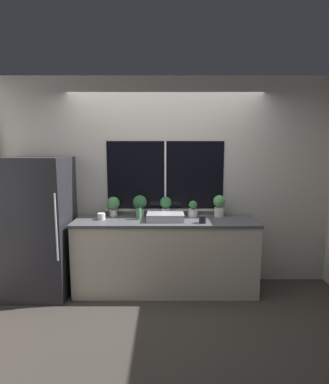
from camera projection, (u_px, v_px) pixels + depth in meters
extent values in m
plane|color=#38332D|center=(165.00, 301.00, 3.55)|extent=(14.00, 14.00, 0.00)
cube|color=#BCB7AD|center=(165.00, 182.00, 3.97)|extent=(8.00, 0.06, 2.70)
cube|color=black|center=(165.00, 175.00, 3.92)|extent=(1.53, 0.01, 0.89)
cube|color=silver|center=(165.00, 175.00, 3.92)|extent=(0.02, 0.01, 0.89)
cube|color=silver|center=(165.00, 210.00, 3.98)|extent=(1.59, 0.04, 0.03)
cube|color=#BCB7AD|center=(28.00, 176.00, 4.84)|extent=(0.06, 7.00, 2.70)
cube|color=#BCB7AD|center=(300.00, 176.00, 4.85)|extent=(0.06, 7.00, 2.70)
cube|color=beige|center=(165.00, 257.00, 3.76)|extent=(2.23, 0.55, 0.88)
cube|color=#4C4C51|center=(165.00, 221.00, 3.69)|extent=(2.25, 0.57, 0.03)
cube|color=#232328|center=(38.00, 226.00, 3.66)|extent=(0.75, 0.71, 1.69)
cylinder|color=silver|center=(55.00, 228.00, 3.29)|extent=(0.02, 0.02, 0.76)
cube|color=#ADADB2|center=(164.00, 216.00, 3.69)|extent=(0.45, 0.35, 0.09)
cylinder|color=#B7B7BC|center=(164.00, 215.00, 3.90)|extent=(0.04, 0.04, 0.03)
cylinder|color=#B7B7BC|center=(164.00, 203.00, 3.88)|extent=(0.02, 0.02, 0.29)
cylinder|color=white|center=(113.00, 213.00, 3.89)|extent=(0.09, 0.09, 0.09)
sphere|color=#478E4C|center=(112.00, 203.00, 3.87)|extent=(0.17, 0.17, 0.17)
cylinder|color=white|center=(139.00, 213.00, 3.89)|extent=(0.10, 0.10, 0.10)
sphere|color=#2D6638|center=(139.00, 202.00, 3.87)|extent=(0.18, 0.18, 0.18)
cylinder|color=white|center=(165.00, 212.00, 3.89)|extent=(0.11, 0.11, 0.11)
sphere|color=#2D6638|center=(165.00, 202.00, 3.87)|extent=(0.15, 0.15, 0.15)
cylinder|color=white|center=(192.00, 213.00, 3.89)|extent=(0.13, 0.13, 0.10)
sphere|color=#387A3D|center=(192.00, 205.00, 3.87)|extent=(0.11, 0.11, 0.11)
cylinder|color=white|center=(218.00, 212.00, 3.89)|extent=(0.13, 0.13, 0.12)
sphere|color=#569951|center=(219.00, 201.00, 3.87)|extent=(0.16, 0.16, 0.16)
cylinder|color=#519E5B|center=(138.00, 214.00, 3.73)|extent=(0.06, 0.06, 0.14)
cylinder|color=black|center=(138.00, 207.00, 3.71)|extent=(0.03, 0.03, 0.04)
cylinder|color=white|center=(101.00, 216.00, 3.71)|extent=(0.10, 0.10, 0.08)
cylinder|color=black|center=(202.00, 219.00, 3.53)|extent=(0.08, 0.08, 0.09)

